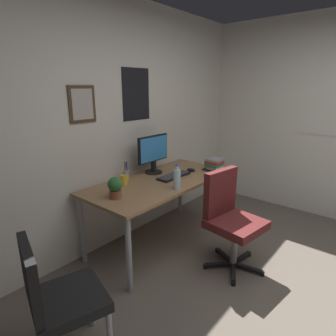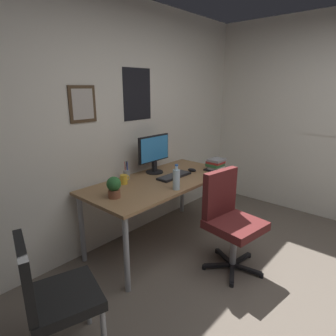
{
  "view_description": "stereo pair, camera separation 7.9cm",
  "coord_description": "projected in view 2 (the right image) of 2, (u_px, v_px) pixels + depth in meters",
  "views": [
    {
      "loc": [
        -1.96,
        -0.23,
        1.7
      ],
      "look_at": [
        0.2,
        1.57,
        0.89
      ],
      "focal_mm": 30.16,
      "sensor_mm": 36.0,
      "label": 1
    },
    {
      "loc": [
        -1.91,
        -0.29,
        1.7
      ],
      "look_at": [
        0.2,
        1.57,
        0.89
      ],
      "focal_mm": 30.16,
      "sensor_mm": 36.0,
      "label": 2
    }
  ],
  "objects": [
    {
      "name": "ground_plane",
      "position": [
        314.0,
        333.0,
        2.03
      ],
      "size": [
        5.28,
        5.28,
        0.0
      ],
      "primitive_type": "plane",
      "color": "#60564C"
    },
    {
      "name": "wall_back",
      "position": [
        116.0,
        126.0,
        3.03
      ],
      "size": [
        4.4,
        0.1,
        2.6
      ],
      "color": "silver",
      "rests_on": "ground_plane"
    },
    {
      "name": "desk",
      "position": [
        161.0,
        186.0,
        3.05
      ],
      "size": [
        1.7,
        0.79,
        0.74
      ],
      "color": "#936D47",
      "rests_on": "ground_plane"
    },
    {
      "name": "office_chair",
      "position": [
        229.0,
        216.0,
        2.67
      ],
      "size": [
        0.57,
        0.57,
        0.95
      ],
      "color": "#591E1E",
      "rests_on": "ground_plane"
    },
    {
      "name": "side_chair",
      "position": [
        51.0,
        294.0,
        1.7
      ],
      "size": [
        0.53,
        0.52,
        0.88
      ],
      "color": "black",
      "rests_on": "ground_plane"
    },
    {
      "name": "monitor",
      "position": [
        154.0,
        152.0,
        3.21
      ],
      "size": [
        0.46,
        0.2,
        0.43
      ],
      "color": "black",
      "rests_on": "desk"
    },
    {
      "name": "keyboard",
      "position": [
        174.0,
        176.0,
        3.12
      ],
      "size": [
        0.43,
        0.15,
        0.03
      ],
      "color": "black",
      "rests_on": "desk"
    },
    {
      "name": "computer_mouse",
      "position": [
        192.0,
        170.0,
        3.32
      ],
      "size": [
        0.06,
        0.11,
        0.04
      ],
      "color": "black",
      "rests_on": "desk"
    },
    {
      "name": "water_bottle",
      "position": [
        176.0,
        179.0,
        2.71
      ],
      "size": [
        0.07,
        0.07,
        0.25
      ],
      "color": "silver",
      "rests_on": "desk"
    },
    {
      "name": "coffee_mug_near",
      "position": [
        124.0,
        179.0,
        2.89
      ],
      "size": [
        0.11,
        0.08,
        0.1
      ],
      "color": "yellow",
      "rests_on": "desk"
    },
    {
      "name": "potted_plant",
      "position": [
        114.0,
        187.0,
        2.51
      ],
      "size": [
        0.13,
        0.13,
        0.2
      ],
      "color": "brown",
      "rests_on": "desk"
    },
    {
      "name": "pen_cup",
      "position": [
        127.0,
        174.0,
        3.05
      ],
      "size": [
        0.07,
        0.07,
        0.2
      ],
      "color": "#9EA0A5",
      "rests_on": "desk"
    },
    {
      "name": "book_stack_left",
      "position": [
        216.0,
        165.0,
        3.35
      ],
      "size": [
        0.21,
        0.19,
        0.14
      ],
      "color": "black",
      "rests_on": "desk"
    }
  ]
}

